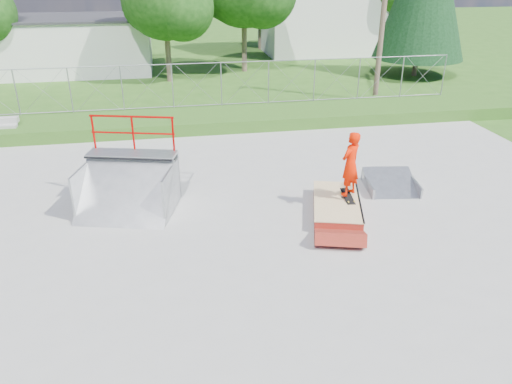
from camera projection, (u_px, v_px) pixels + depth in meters
ground at (275, 240)px, 11.85m from camera, size 120.00×120.00×0.00m
concrete_pad at (275, 239)px, 11.84m from camera, size 20.00×16.00×0.04m
grass_berm at (225, 118)px, 20.23m from camera, size 24.00×3.00×0.50m
grind_box at (336, 207)px, 13.05m from camera, size 1.82×2.69×0.36m
quarter_pipe at (124, 171)px, 12.66m from camera, size 2.79×2.53×2.35m
flat_bank_ramp at (391, 184)px, 14.33m from camera, size 1.59×1.67×0.43m
skateboard at (348, 197)px, 13.08m from camera, size 0.28×0.81×0.13m
skater at (350, 167)px, 12.72m from camera, size 0.74×0.69×1.69m
chain_link_fence at (221, 84)px, 20.64m from camera, size 20.00×0.06×1.80m
utility_building_flat at (64, 45)px, 29.55m from camera, size 10.00×6.00×3.00m
utility_pole at (384, 12)px, 22.11m from camera, size 0.24×0.24×8.00m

